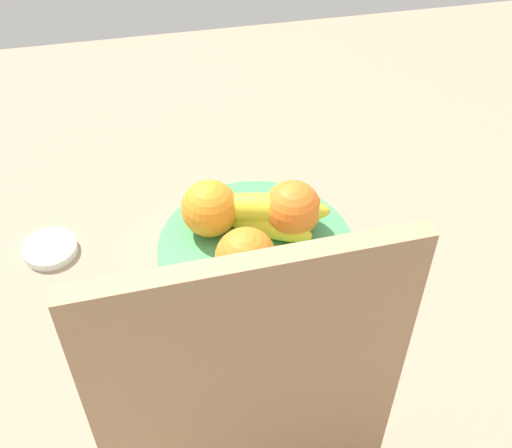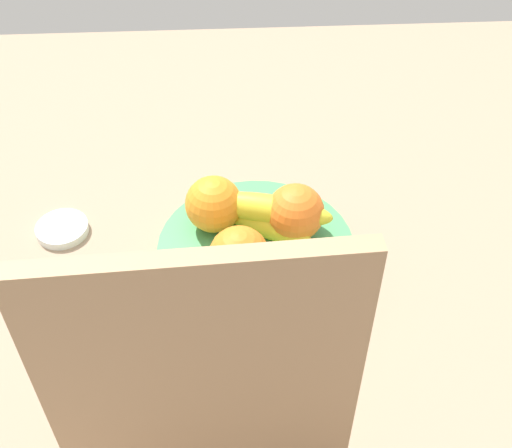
% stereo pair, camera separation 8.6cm
% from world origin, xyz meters
% --- Properties ---
extents(ground_plane, '(1.80, 1.40, 0.03)m').
position_xyz_m(ground_plane, '(0.00, 0.00, -0.01)').
color(ground_plane, '#A0866C').
extents(fruit_bowl, '(0.27, 0.27, 0.06)m').
position_xyz_m(fruit_bowl, '(0.01, 0.01, 0.03)').
color(fruit_bowl, '#49A260').
rests_on(fruit_bowl, ground_plane).
extents(orange_front_left, '(0.08, 0.08, 0.08)m').
position_xyz_m(orange_front_left, '(0.03, 0.07, 0.10)').
color(orange_front_left, orange).
rests_on(orange_front_left, fruit_bowl).
extents(orange_front_right, '(0.08, 0.08, 0.08)m').
position_xyz_m(orange_front_right, '(-0.05, -0.01, 0.10)').
color(orange_front_right, orange).
rests_on(orange_front_right, fruit_bowl).
extents(orange_center, '(0.08, 0.08, 0.08)m').
position_xyz_m(orange_center, '(0.06, -0.03, 0.10)').
color(orange_center, orange).
rests_on(orange_center, fruit_bowl).
extents(banana_bunch, '(0.19, 0.13, 0.06)m').
position_xyz_m(banana_bunch, '(-0.00, -0.02, 0.09)').
color(banana_bunch, yellow).
rests_on(banana_bunch, fruit_bowl).
extents(cutting_board, '(0.28, 0.03, 0.36)m').
position_xyz_m(cutting_board, '(0.07, 0.31, 0.18)').
color(cutting_board, tan).
rests_on(cutting_board, ground_plane).
extents(jar_lid, '(0.08, 0.08, 0.01)m').
position_xyz_m(jar_lid, '(0.29, -0.09, 0.01)').
color(jar_lid, white).
rests_on(jar_lid, ground_plane).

